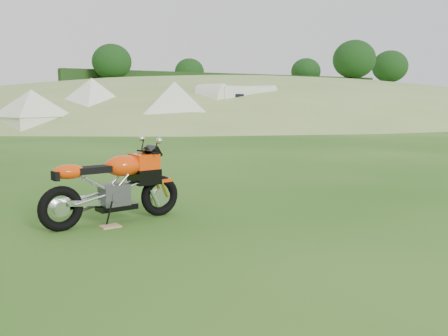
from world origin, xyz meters
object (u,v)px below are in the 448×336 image
sport_motorcycle (113,181)px  tent_right (175,106)px  tent_mid (92,104)px  tent_left (32,109)px  plywood_board (110,226)px  caravan (238,107)px

sport_motorcycle → tent_right: tent_right is taller
tent_mid → tent_right: size_ratio=1.06×
tent_left → tent_right: bearing=-37.2°
plywood_board → tent_mid: tent_mid is taller
plywood_board → tent_mid: (5.35, 21.38, 1.34)m
plywood_board → caravan: 23.28m
tent_right → tent_mid: bearing=152.9°
sport_motorcycle → plywood_board: bearing=-126.9°
tent_mid → caravan: 8.12m
sport_motorcycle → tent_left: (1.89, 19.39, 0.61)m
sport_motorcycle → tent_mid: bearing=67.6°
sport_motorcycle → tent_right: (8.45, 17.43, 0.75)m
tent_left → tent_mid: tent_mid is taller
tent_left → caravan: (11.17, -0.41, 0.07)m
sport_motorcycle → tent_mid: (5.24, 21.18, 0.82)m
tent_mid → tent_right: (3.20, -3.75, -0.08)m
sport_motorcycle → caravan: bearing=47.0°
plywood_board → caravan: caravan is taller
sport_motorcycle → tent_left: bearing=75.9°
tent_right → caravan: 4.86m
plywood_board → tent_right: tent_right is taller
plywood_board → caravan: (13.16, 19.17, 1.19)m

